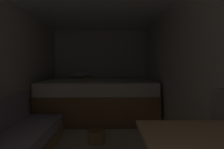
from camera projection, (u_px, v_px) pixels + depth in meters
wall_back at (101, 69)px, 5.08m from camera, size 2.61×0.05×2.14m
wall_right at (186, 72)px, 2.48m from camera, size 0.05×5.19×2.14m
bed at (99, 98)px, 4.19m from camera, size 2.39×1.72×1.03m
wicker_basket at (96, 136)px, 2.76m from camera, size 0.26×0.26×0.19m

